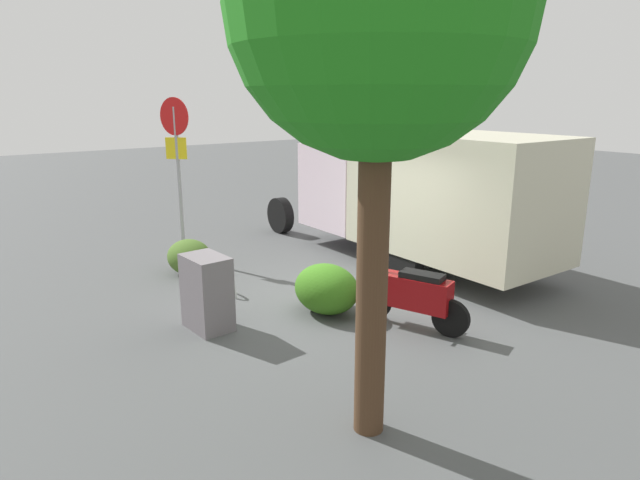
{
  "coord_description": "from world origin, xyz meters",
  "views": [
    {
      "loc": [
        -6.95,
        5.49,
        3.42
      ],
      "look_at": [
        0.26,
        0.06,
        1.04
      ],
      "focal_mm": 30.88,
      "sensor_mm": 36.0,
      "label": 1
    }
  ],
  "objects_px": {
    "utility_cabinet": "(207,293)",
    "bike_rack_hoop": "(225,292)",
    "stop_sign": "(177,153)",
    "box_truck_near": "(419,190)",
    "motorcycle": "(414,295)",
    "street_tree": "(379,10)"
  },
  "relations": [
    {
      "from": "stop_sign",
      "to": "street_tree",
      "type": "xyz_separation_m",
      "value": [
        -7.08,
        1.0,
        1.87
      ]
    },
    {
      "from": "motorcycle",
      "to": "utility_cabinet",
      "type": "distance_m",
      "value": 3.1
    },
    {
      "from": "box_truck_near",
      "to": "motorcycle",
      "type": "relative_size",
      "value": 4.23
    },
    {
      "from": "stop_sign",
      "to": "utility_cabinet",
      "type": "bearing_deg",
      "value": 162.02
    },
    {
      "from": "box_truck_near",
      "to": "bike_rack_hoop",
      "type": "bearing_deg",
      "value": 80.95
    },
    {
      "from": "box_truck_near",
      "to": "stop_sign",
      "type": "distance_m",
      "value": 5.03
    },
    {
      "from": "utility_cabinet",
      "to": "bike_rack_hoop",
      "type": "xyz_separation_m",
      "value": [
        1.25,
        -0.93,
        -0.57
      ]
    },
    {
      "from": "utility_cabinet",
      "to": "stop_sign",
      "type": "bearing_deg",
      "value": -17.98
    },
    {
      "from": "stop_sign",
      "to": "utility_cabinet",
      "type": "distance_m",
      "value": 4.22
    },
    {
      "from": "box_truck_near",
      "to": "stop_sign",
      "type": "relative_size",
      "value": 2.17
    },
    {
      "from": "street_tree",
      "to": "bike_rack_hoop",
      "type": "xyz_separation_m",
      "value": [
        4.66,
        -0.73,
        -4.13
      ]
    },
    {
      "from": "utility_cabinet",
      "to": "motorcycle",
      "type": "bearing_deg",
      "value": -126.54
    },
    {
      "from": "street_tree",
      "to": "stop_sign",
      "type": "bearing_deg",
      "value": -8.04
    },
    {
      "from": "box_truck_near",
      "to": "motorcycle",
      "type": "distance_m",
      "value": 3.62
    },
    {
      "from": "box_truck_near",
      "to": "stop_sign",
      "type": "height_order",
      "value": "stop_sign"
    },
    {
      "from": "motorcycle",
      "to": "bike_rack_hoop",
      "type": "relative_size",
      "value": 2.04
    },
    {
      "from": "stop_sign",
      "to": "bike_rack_hoop",
      "type": "distance_m",
      "value": 3.33
    },
    {
      "from": "motorcycle",
      "to": "street_tree",
      "type": "distance_m",
      "value": 4.56
    },
    {
      "from": "street_tree",
      "to": "bike_rack_hoop",
      "type": "bearing_deg",
      "value": -8.95
    },
    {
      "from": "box_truck_near",
      "to": "motorcycle",
      "type": "xyz_separation_m",
      "value": [
        -2.36,
        2.55,
        -1.02
      ]
    },
    {
      "from": "utility_cabinet",
      "to": "box_truck_near",
      "type": "bearing_deg",
      "value": -84.14
    },
    {
      "from": "stop_sign",
      "to": "bike_rack_hoop",
      "type": "bearing_deg",
      "value": 173.73
    }
  ]
}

